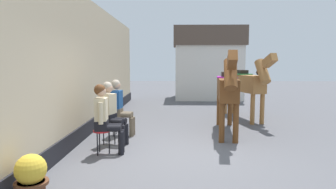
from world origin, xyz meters
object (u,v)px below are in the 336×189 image
Objects in this scene: seated_visitor_middle at (111,110)px; saddled_horse_far at (244,83)px; seated_visitor_far at (119,104)px; flower_planter_near at (31,177)px; seated_visitor_near at (105,115)px; saddled_horse_near at (227,89)px.

saddled_horse_far is at bearing 40.14° from seated_visitor_middle.
seated_visitor_far is at bearing -147.89° from saddled_horse_far.
flower_planter_near is at bearing -124.84° from saddled_horse_far.
seated_visitor_near reaches higher than flower_planter_near.
seated_visitor_near is 1.00× the size of seated_visitor_far.
seated_visitor_middle is 0.46× the size of saddled_horse_near.
saddled_horse_far reaches higher than seated_visitor_far.
flower_planter_near is at bearing -102.94° from seated_visitor_near.
saddled_horse_near is 1.02× the size of saddled_horse_far.
saddled_horse_near is 5.02m from flower_planter_near.
seated_visitor_far is at bearing 89.59° from seated_visitor_near.
seated_visitor_near is 0.71m from seated_visitor_middle.
seated_visitor_far is at bearing -175.52° from saddled_horse_near.
seated_visitor_near is at bearing -88.18° from seated_visitor_middle.
saddled_horse_far is at bearing 66.19° from saddled_horse_near.
seated_visitor_near is at bearing -133.67° from saddled_horse_far.
seated_visitor_far is at bearing 87.60° from seated_visitor_middle.
seated_visitor_far is 2.72m from saddled_horse_near.
seated_visitor_middle and seated_visitor_far have the same top height.
saddled_horse_far is (3.61, 3.05, 0.38)m from seated_visitor_middle.
flower_planter_near is at bearing -129.77° from saddled_horse_near.
saddled_horse_near is at bearing 20.42° from seated_visitor_middle.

